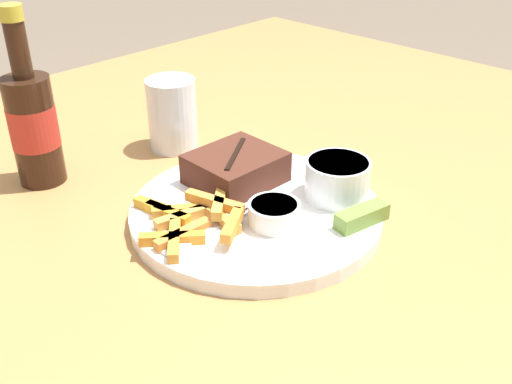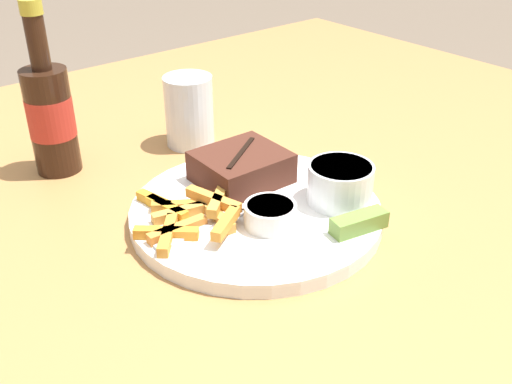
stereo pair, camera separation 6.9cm
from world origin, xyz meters
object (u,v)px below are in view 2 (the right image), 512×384
object	(u,v)px
coleslaw_cup	(340,181)
beer_bottle	(50,114)
dinner_plate	(256,213)
fork_utensil	(203,230)
dipping_sauce_cup	(270,214)
pickle_spear	(359,223)
steak_portion	(241,167)
drinking_glass	(189,111)

from	to	relation	value
coleslaw_cup	beer_bottle	world-z (taller)	beer_bottle
dinner_plate	fork_utensil	xyz separation A→B (m)	(-0.08, -0.00, 0.01)
dipping_sauce_cup	pickle_spear	size ratio (longest dim) A/B	0.85
pickle_spear	coleslaw_cup	bearing A→B (deg)	62.90
pickle_spear	beer_bottle	bearing A→B (deg)	115.33
dipping_sauce_cup	fork_utensil	size ratio (longest dim) A/B	0.45
fork_utensil	beer_bottle	world-z (taller)	beer_bottle
steak_portion	coleslaw_cup	size ratio (longest dim) A/B	1.40
pickle_spear	drinking_glass	distance (m)	0.35
pickle_spear	beer_bottle	xyz separation A→B (m)	(-0.19, 0.39, 0.06)
beer_bottle	drinking_glass	size ratio (longest dim) A/B	2.21
pickle_spear	drinking_glass	size ratio (longest dim) A/B	0.67
steak_portion	drinking_glass	xyz separation A→B (m)	(0.03, 0.17, 0.02)
fork_utensil	beer_bottle	xyz separation A→B (m)	(-0.05, 0.28, 0.06)
dinner_plate	beer_bottle	bearing A→B (deg)	114.98
coleslaw_cup	fork_utensil	bearing A→B (deg)	162.93
steak_portion	drinking_glass	world-z (taller)	drinking_glass
pickle_spear	beer_bottle	size ratio (longest dim) A/B	0.30
dipping_sauce_cup	pickle_spear	world-z (taller)	dipping_sauce_cup
dinner_plate	dipping_sauce_cup	xyz separation A→B (m)	(-0.01, -0.04, 0.02)
dinner_plate	coleslaw_cup	distance (m)	0.11
drinking_glass	dipping_sauce_cup	bearing A→B (deg)	-105.37
coleslaw_cup	beer_bottle	size ratio (longest dim) A/B	0.34
pickle_spear	beer_bottle	distance (m)	0.44
coleslaw_cup	pickle_spear	xyz separation A→B (m)	(-0.03, -0.06, -0.02)
dipping_sauce_cup	fork_utensil	xyz separation A→B (m)	(-0.07, 0.04, -0.01)
coleslaw_cup	fork_utensil	xyz separation A→B (m)	(-0.17, 0.05, -0.03)
steak_portion	drinking_glass	bearing A→B (deg)	78.35
dinner_plate	fork_utensil	bearing A→B (deg)	-177.52
dipping_sauce_cup	drinking_glass	bearing A→B (deg)	74.63
coleslaw_cup	drinking_glass	world-z (taller)	drinking_glass
coleslaw_cup	beer_bottle	xyz separation A→B (m)	(-0.22, 0.33, 0.04)
steak_portion	beer_bottle	bearing A→B (deg)	125.84
dinner_plate	beer_bottle	world-z (taller)	beer_bottle
steak_portion	dinner_plate	bearing A→B (deg)	-113.30
dinner_plate	coleslaw_cup	world-z (taller)	coleslaw_cup
dinner_plate	steak_portion	size ratio (longest dim) A/B	2.73
coleslaw_cup	drinking_glass	distance (m)	0.29
coleslaw_cup	drinking_glass	bearing A→B (deg)	95.01
pickle_spear	fork_utensil	distance (m)	0.18
dinner_plate	dipping_sauce_cup	size ratio (longest dim) A/B	5.04
beer_bottle	dinner_plate	bearing A→B (deg)	-65.02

